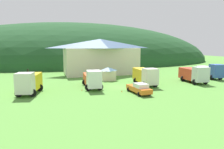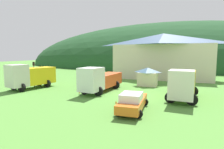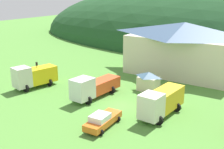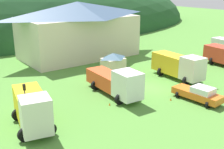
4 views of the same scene
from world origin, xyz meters
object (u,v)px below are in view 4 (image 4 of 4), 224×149
(heavy_rig_striped, at_px, (179,65))
(traffic_light_west, at_px, (25,100))
(depot_building, at_px, (78,29))
(play_shed_cream, at_px, (113,63))
(flatbed_truck_yellow, at_px, (32,108))
(heavy_rig_white, at_px, (116,82))
(traffic_cone_mid_row, at_px, (171,100))
(traffic_cone_near_pickup, at_px, (110,105))
(service_pickup_orange, at_px, (198,94))

(heavy_rig_striped, distance_m, traffic_light_west, 20.22)
(depot_building, relative_size, play_shed_cream, 6.40)
(flatbed_truck_yellow, distance_m, traffic_light_west, 1.04)
(heavy_rig_white, relative_size, traffic_cone_mid_row, 13.80)
(depot_building, height_order, heavy_rig_white, depot_building)
(traffic_cone_near_pickup, bearing_deg, service_pickup_orange, -29.88)
(traffic_light_west, relative_size, traffic_cone_mid_row, 6.16)
(play_shed_cream, bearing_deg, flatbed_truck_yellow, -150.54)
(service_pickup_orange, xyz_separation_m, traffic_cone_mid_row, (-2.15, 1.79, -0.83))
(service_pickup_orange, distance_m, traffic_light_west, 17.23)
(play_shed_cream, distance_m, flatbed_truck_yellow, 17.14)
(play_shed_cream, bearing_deg, heavy_rig_white, -125.05)
(traffic_light_west, height_order, traffic_cone_mid_row, traffic_light_west)
(depot_building, xyz_separation_m, play_shed_cream, (-1.06, -10.92, -3.19))
(play_shed_cream, height_order, heavy_rig_striped, heavy_rig_striped)
(flatbed_truck_yellow, bearing_deg, heavy_rig_striped, 106.29)
(flatbed_truck_yellow, bearing_deg, traffic_cone_near_pickup, 101.49)
(heavy_rig_white, xyz_separation_m, heavy_rig_striped, (9.99, -0.11, 0.17))
(flatbed_truck_yellow, bearing_deg, play_shed_cream, 131.84)
(play_shed_cream, xyz_separation_m, traffic_cone_mid_row, (-1.04, -11.39, -1.44))
(traffic_cone_near_pickup, bearing_deg, flatbed_truck_yellow, 179.12)
(traffic_light_west, distance_m, traffic_cone_near_pickup, 8.53)
(service_pickup_orange, relative_size, traffic_cone_near_pickup, 8.61)
(play_shed_cream, height_order, flatbed_truck_yellow, flatbed_truck_yellow)
(flatbed_truck_yellow, xyz_separation_m, heavy_rig_white, (10.05, 1.49, -0.21))
(depot_building, height_order, play_shed_cream, depot_building)
(service_pickup_orange, relative_size, traffic_light_west, 1.44)
(heavy_rig_striped, height_order, traffic_cone_near_pickup, heavy_rig_striped)
(heavy_rig_white, bearing_deg, depot_building, 165.63)
(heavy_rig_white, bearing_deg, heavy_rig_striped, 93.35)
(service_pickup_orange, xyz_separation_m, traffic_cone_near_pickup, (-8.06, 4.63, -0.83))
(play_shed_cream, height_order, traffic_cone_mid_row, play_shed_cream)
(heavy_rig_white, xyz_separation_m, traffic_light_west, (-10.22, -0.59, 0.69))
(depot_building, bearing_deg, heavy_rig_striped, -77.26)
(flatbed_truck_yellow, height_order, heavy_rig_white, flatbed_truck_yellow)
(heavy_rig_striped, bearing_deg, flatbed_truck_yellow, -82.03)
(flatbed_truck_yellow, relative_size, heavy_rig_striped, 0.91)
(heavy_rig_white, bearing_deg, traffic_cone_near_pickup, -48.14)
(depot_building, xyz_separation_m, heavy_rig_white, (-5.93, -17.85, -3.00))
(heavy_rig_white, bearing_deg, flatbed_truck_yellow, -77.58)
(depot_building, xyz_separation_m, traffic_cone_near_pickup, (-8.00, -19.46, -4.63))
(flatbed_truck_yellow, distance_m, traffic_cone_near_pickup, 8.19)
(traffic_cone_mid_row, bearing_deg, play_shed_cream, 84.80)
(heavy_rig_white, bearing_deg, play_shed_cream, 148.95)
(heavy_rig_striped, bearing_deg, play_shed_cream, -139.95)
(traffic_cone_mid_row, bearing_deg, heavy_rig_striped, 35.14)
(service_pickup_orange, distance_m, traffic_cone_near_pickup, 9.33)
(service_pickup_orange, bearing_deg, flatbed_truck_yellow, -110.08)
(heavy_rig_striped, xyz_separation_m, service_pickup_orange, (-4.01, -6.13, -0.98))
(traffic_cone_near_pickup, bearing_deg, heavy_rig_white, 37.86)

